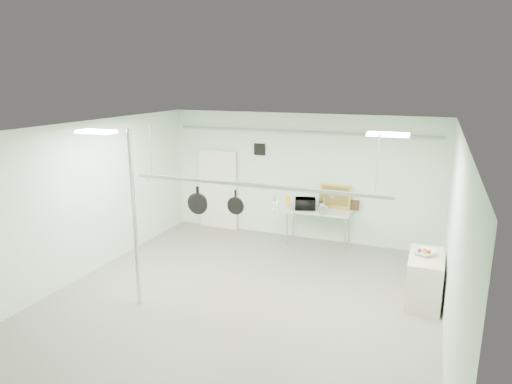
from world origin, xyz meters
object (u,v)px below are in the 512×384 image
at_px(chrome_pole, 134,220).
at_px(fruit_bowl, 424,252).
at_px(prep_table, 319,213).
at_px(skillet_left, 197,201).
at_px(pot_rack, 253,184).
at_px(skillet_right, 235,202).
at_px(skillet_mid, 198,198).
at_px(microwave, 305,204).
at_px(coffee_canister, 322,206).
at_px(side_cabinet, 424,279).

height_order(chrome_pole, fruit_bowl, chrome_pole).
relative_size(prep_table, skillet_left, 2.91).
bearing_deg(fruit_bowl, pot_rack, -158.69).
bearing_deg(skillet_right, chrome_pole, -149.93).
bearing_deg(prep_table, skillet_left, -114.88).
relative_size(fruit_bowl, skillet_mid, 0.84).
bearing_deg(microwave, prep_table, 176.48).
bearing_deg(coffee_canister, fruit_bowl, -41.92).
distance_m(pot_rack, skillet_right, 0.50).
distance_m(side_cabinet, skillet_right, 3.75).
bearing_deg(side_cabinet, microwave, 143.52).
distance_m(skillet_left, skillet_mid, 0.05).
height_order(pot_rack, skillet_right, pot_rack).
bearing_deg(skillet_mid, side_cabinet, 3.00).
distance_m(side_cabinet, skillet_left, 4.44).
bearing_deg(chrome_pole, skillet_left, 49.47).
xyz_separation_m(pot_rack, coffee_canister, (0.48, 3.31, -1.23)).
xyz_separation_m(chrome_pole, skillet_mid, (0.79, 0.90, 0.26)).
bearing_deg(prep_table, microwave, -167.05).
relative_size(pot_rack, skillet_left, 8.73).
height_order(fruit_bowl, skillet_mid, skillet_mid).
xyz_separation_m(pot_rack, skillet_left, (-1.13, 0.00, -0.42)).
distance_m(fruit_bowl, skillet_mid, 4.26).
height_order(side_cabinet, skillet_left, skillet_left).
height_order(fruit_bowl, skillet_right, skillet_right).
xyz_separation_m(side_cabinet, pot_rack, (-2.95, -1.10, 1.78)).
distance_m(prep_table, side_cabinet, 3.39).
distance_m(chrome_pole, microwave, 4.61).
bearing_deg(skillet_right, side_cabinet, 18.38).
bearing_deg(skillet_left, coffee_canister, 62.65).
bearing_deg(skillet_right, microwave, 82.43).
distance_m(side_cabinet, coffee_canister, 3.36).
bearing_deg(skillet_right, coffee_canister, 75.91).
relative_size(side_cabinet, skillet_left, 2.18).
bearing_deg(skillet_left, chrome_pole, -131.96).
xyz_separation_m(prep_table, side_cabinet, (2.55, -2.20, -0.38)).
xyz_separation_m(side_cabinet, skillet_mid, (-4.06, -1.10, 1.41)).
height_order(chrome_pole, prep_table, chrome_pole).
bearing_deg(fruit_bowl, microwave, 143.47).
relative_size(side_cabinet, fruit_bowl, 3.14).
bearing_deg(coffee_canister, side_cabinet, -41.77).
distance_m(pot_rack, skillet_mid, 1.17).
height_order(chrome_pole, coffee_canister, chrome_pole).
relative_size(pot_rack, microwave, 9.62).
distance_m(pot_rack, coffee_canister, 3.56).
distance_m(pot_rack, microwave, 3.44).
distance_m(chrome_pole, side_cabinet, 5.37).
height_order(coffee_canister, skillet_left, skillet_left).
xyz_separation_m(prep_table, pot_rack, (-0.40, -3.30, 1.40)).
bearing_deg(skillet_mid, skillet_left, 167.83).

